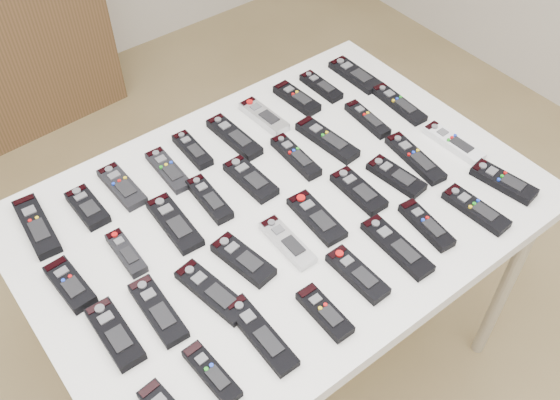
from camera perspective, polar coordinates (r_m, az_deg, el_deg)
ground at (r=2.15m, az=-1.35°, el=-16.25°), size 4.00×4.00×0.00m
table at (r=1.59m, az=-0.00°, el=-1.91°), size 1.25×0.88×0.78m
remote_0 at (r=1.59m, az=-21.36°, el=-2.24°), size 0.07×0.20×0.02m
remote_1 at (r=1.59m, az=-17.19°, el=-0.65°), size 0.06×0.14×0.02m
remote_2 at (r=1.62m, az=-14.25°, el=1.21°), size 0.06×0.17×0.02m
remote_3 at (r=1.64m, az=-10.18°, el=2.71°), size 0.05×0.17×0.02m
remote_4 at (r=1.69m, az=-8.01°, el=4.56°), size 0.05×0.15×0.02m
remote_5 at (r=1.71m, az=-4.21°, el=5.77°), size 0.06×0.19×0.02m
remote_6 at (r=1.77m, az=-1.48°, el=7.63°), size 0.06×0.17×0.02m
remote_7 at (r=1.84m, az=1.54°, el=9.26°), size 0.06×0.16×0.02m
remote_8 at (r=1.89m, az=3.77°, el=10.31°), size 0.05×0.15×0.02m
remote_9 at (r=1.94m, az=6.89°, el=11.29°), size 0.06×0.18×0.02m
remote_10 at (r=1.46m, az=-18.65°, el=-7.33°), size 0.06×0.15×0.02m
remote_11 at (r=1.48m, az=-13.88°, el=-4.72°), size 0.04×0.14×0.02m
remote_12 at (r=1.51m, az=-9.62°, el=-2.10°), size 0.07×0.19×0.02m
remote_13 at (r=1.55m, az=-6.48°, el=0.09°), size 0.05×0.16×0.02m
remote_14 at (r=1.59m, az=-2.70°, el=1.94°), size 0.06×0.16×0.02m
remote_15 at (r=1.65m, az=1.44°, el=3.99°), size 0.05×0.18×0.02m
remote_16 at (r=1.70m, az=4.32°, el=5.52°), size 0.07×0.20×0.02m
remote_17 at (r=1.78m, az=7.99°, el=7.33°), size 0.05×0.16×0.02m
remote_18 at (r=1.85m, az=10.80°, el=8.62°), size 0.06×0.19×0.02m
remote_19 at (r=1.36m, az=-14.86°, el=-11.74°), size 0.06×0.17×0.02m
remote_20 at (r=1.37m, az=-11.10°, el=-9.88°), size 0.06×0.18×0.02m
remote_21 at (r=1.38m, az=-6.21°, el=-8.34°), size 0.09×0.20×0.02m
remote_22 at (r=1.42m, az=-3.40°, el=-5.46°), size 0.08×0.17×0.02m
remote_23 at (r=1.45m, az=0.67°, el=-3.89°), size 0.05×0.16×0.02m
remote_24 at (r=1.51m, az=3.36°, el=-1.62°), size 0.07×0.17×0.02m
remote_25 at (r=1.57m, az=7.19°, el=0.85°), size 0.06×0.16×0.02m
remote_26 at (r=1.63m, az=10.57°, el=2.13°), size 0.07×0.16×0.02m
remote_27 at (r=1.69m, az=12.25°, el=3.76°), size 0.07×0.20×0.02m
remote_28 at (r=1.75m, az=15.58°, el=5.05°), size 0.05×0.18×0.02m
remote_30 at (r=1.28m, az=-6.26°, el=-15.46°), size 0.05×0.15×0.02m
remote_31 at (r=1.32m, az=-1.79°, el=-12.16°), size 0.05×0.20×0.02m
remote_32 at (r=1.34m, az=4.10°, el=-10.22°), size 0.05×0.14×0.02m
remote_33 at (r=1.41m, az=7.09°, el=-6.75°), size 0.05×0.16×0.02m
remote_34 at (r=1.47m, az=10.63°, el=-4.22°), size 0.06×0.20×0.02m
remote_35 at (r=1.53m, az=13.23°, el=-2.23°), size 0.06×0.16×0.02m
remote_36 at (r=1.59m, az=17.47°, el=-0.82°), size 0.06×0.18×0.02m
remote_37 at (r=1.68m, az=19.77°, el=1.59°), size 0.08×0.17×0.02m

